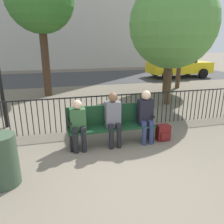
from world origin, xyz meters
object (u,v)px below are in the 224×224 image
seated_person_2 (146,114)px  backpack (163,133)px  parked_car_0 (178,65)px  seated_person_0 (78,122)px  seated_person_1 (113,117)px  tree_2 (171,15)px  tree_0 (173,24)px  tree_1 (183,19)px  trash_bin (2,160)px  park_bench (111,123)px

seated_person_2 → backpack: size_ratio=3.24×
backpack → parked_car_0: bearing=58.0°
seated_person_0 → seated_person_1: size_ratio=0.91×
seated_person_1 → tree_2: size_ratio=0.26×
parked_car_0 → tree_0: bearing=-123.2°
seated_person_2 → tree_1: 7.52m
seated_person_0 → parked_car_0: (7.66, 8.93, 0.20)m
tree_2 → parked_car_0: tree_2 is taller
backpack → trash_bin: 3.55m
seated_person_0 → backpack: (2.05, -0.04, -0.45)m
park_bench → tree_0: (2.95, 2.80, 2.40)m
seated_person_1 → tree_2: (3.76, 4.63, 2.69)m
seated_person_0 → parked_car_0: 11.76m
backpack → tree_0: 4.36m
park_bench → tree_0: tree_0 is taller
tree_0 → trash_bin: tree_0 is taller
backpack → parked_car_0: size_ratio=0.09×
parked_car_0 → trash_bin: bearing=-132.3°
seated_person_1 → tree_0: 4.70m
tree_1 → tree_0: bearing=-126.8°
seated_person_0 → trash_bin: 1.68m
seated_person_0 → parked_car_0: parked_car_0 is taller
seated_person_2 → tree_1: bearing=53.5°
seated_person_1 → tree_2: 6.54m
seated_person_1 → backpack: size_ratio=3.23×
seated_person_1 → backpack: 1.36m
park_bench → trash_bin: bearing=-152.6°
tree_1 → seated_person_2: bearing=-126.5°
seated_person_2 → backpack: (0.47, -0.04, -0.51)m
tree_0 → parked_car_0: size_ratio=1.06×
park_bench → tree_2: size_ratio=0.42×
tree_0 → tree_1: bearing=53.2°
seated_person_0 → tree_2: tree_2 is taller
park_bench → tree_2: bearing=50.0°
park_bench → seated_person_2: (0.81, -0.13, 0.20)m
tree_1 → trash_bin: 10.17m
seated_person_0 → tree_2: bearing=45.5°
seated_person_1 → parked_car_0: 11.26m
tree_0 → backpack: bearing=-119.5°
seated_person_1 → tree_2: bearing=51.0°
seated_person_1 → tree_0: size_ratio=0.28×
seated_person_2 → tree_2: tree_2 is taller
seated_person_2 → trash_bin: seated_person_2 is taller
seated_person_0 → tree_2: (4.55, 4.64, 2.75)m
tree_1 → trash_bin: bearing=-137.1°
seated_person_0 → trash_bin: size_ratio=1.27×
park_bench → backpack: bearing=-7.6°
park_bench → tree_1: size_ratio=0.44×
trash_bin → seated_person_0: bearing=35.6°
seated_person_1 → tree_1: size_ratio=0.27×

